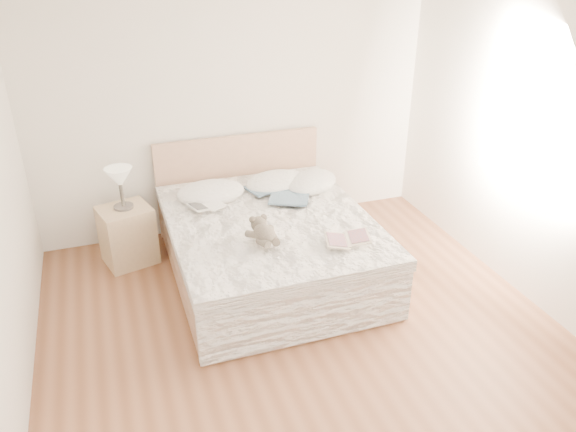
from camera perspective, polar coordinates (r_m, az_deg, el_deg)
The scene contains 14 objects.
floor at distance 4.36m, azimuth 2.71°, elevation -13.59°, with size 4.00×4.50×0.00m, color brown.
wall_back at distance 5.66m, azimuth -5.51°, elevation 11.66°, with size 4.00×0.02×2.70m, color white.
wall_right at distance 4.72m, azimuth 26.45°, elevation 5.75°, with size 0.02×4.50×2.70m, color white.
window at distance 4.88m, azimuth 24.21°, elevation 8.11°, with size 0.02×1.30×1.10m, color white.
bed at distance 5.11m, azimuth -2.11°, elevation -2.70°, with size 1.72×2.14×1.00m.
nightstand at distance 5.49m, azimuth -15.98°, elevation -1.88°, with size 0.45×0.40×0.56m, color tan.
table_lamp at distance 5.27m, azimuth -16.73°, elevation 3.56°, with size 0.30×0.30×0.39m.
pillow_left at distance 5.33m, azimuth -7.86°, elevation 2.39°, with size 0.64×0.45×0.19m, color white.
pillow_middle at distance 5.51m, azimuth -1.26°, elevation 3.48°, with size 0.62×0.43×0.19m, color white.
pillow_right at distance 5.51m, azimuth 2.42°, elevation 3.47°, with size 0.60×0.42×0.18m, color white.
blouse at distance 5.29m, azimuth 0.27°, elevation 2.35°, with size 0.56×0.60×0.02m, color #425D74, non-canonical shape.
photo_book at distance 5.08m, azimuth -8.30°, elevation 0.96°, with size 0.30×0.20×0.02m, color white.
childrens_book at distance 4.52m, azimuth 6.07°, elevation -2.39°, with size 0.38×0.26×0.02m, color beige.
teddy_bear at distance 4.45m, azimuth -2.39°, elevation -2.50°, with size 0.22×0.31×0.16m, color #655B4D, non-canonical shape.
Camera 1 is at (-1.27, -3.06, 2.84)m, focal length 35.00 mm.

